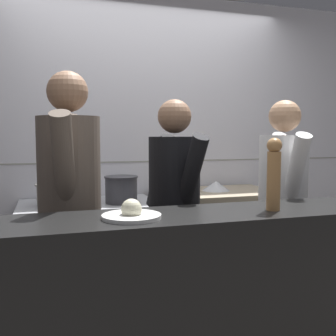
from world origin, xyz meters
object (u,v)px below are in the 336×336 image
at_px(oven_range, 89,259).
at_px(chef_line, 283,206).
at_px(plated_dish_main, 132,214).
at_px(sauce_pot, 121,189).
at_px(chef_sous, 174,212).
at_px(pepper_mill, 274,173).
at_px(mixing_bowl_steel, 216,186).
at_px(chef_head_cook, 70,207).
at_px(stock_pot, 60,194).

bearing_deg(oven_range, chef_line, -28.16).
bearing_deg(chef_line, plated_dish_main, -141.62).
bearing_deg(sauce_pot, chef_sous, -67.88).
distance_m(oven_range, chef_sous, 0.92).
bearing_deg(oven_range, pepper_mill, -58.22).
bearing_deg(pepper_mill, mixing_bowl_steel, 78.46).
distance_m(plated_dish_main, pepper_mill, 0.74).
xyz_separation_m(mixing_bowl_steel, chef_line, (0.19, -0.69, -0.06)).
bearing_deg(chef_head_cook, plated_dish_main, -57.46).
xyz_separation_m(plated_dish_main, pepper_mill, (0.72, -0.02, 0.17)).
bearing_deg(chef_head_cook, oven_range, 85.84).
xyz_separation_m(sauce_pot, chef_sous, (0.24, -0.58, -0.08)).
bearing_deg(plated_dish_main, chef_sous, 57.15).
relative_size(plated_dish_main, pepper_mill, 0.75).
bearing_deg(plated_dish_main, chef_head_cook, 113.00).
distance_m(chef_head_cook, chef_line, 1.42).
xyz_separation_m(plated_dish_main, chef_line, (1.18, 0.59, -0.13)).
xyz_separation_m(pepper_mill, chef_head_cook, (-0.96, 0.59, -0.23)).
distance_m(sauce_pot, chef_head_cook, 0.77).
bearing_deg(chef_sous, sauce_pot, 100.31).
bearing_deg(chef_line, pepper_mill, -115.18).
distance_m(pepper_mill, chef_sous, 0.78).
height_order(stock_pot, chef_head_cook, chef_head_cook).
bearing_deg(mixing_bowl_steel, stock_pot, -177.98).
height_order(stock_pot, mixing_bowl_steel, stock_pot).
xyz_separation_m(sauce_pot, chef_head_cook, (-0.41, -0.64, -0.01)).
height_order(oven_range, stock_pot, stock_pot).
bearing_deg(oven_range, plated_dish_main, -86.60).
bearing_deg(mixing_bowl_steel, plated_dish_main, -127.48).
relative_size(sauce_pot, pepper_mill, 0.71).
bearing_deg(oven_range, sauce_pot, -10.25).
bearing_deg(pepper_mill, chef_head_cook, 148.40).
xyz_separation_m(mixing_bowl_steel, plated_dish_main, (-0.98, -1.28, 0.07)).
height_order(mixing_bowl_steel, pepper_mill, pepper_mill).
bearing_deg(sauce_pot, mixing_bowl_steel, 4.67).
distance_m(sauce_pot, pepper_mill, 1.37).
xyz_separation_m(pepper_mill, chef_line, (0.46, 0.61, -0.30)).
height_order(stock_pot, sauce_pot, sauce_pot).
bearing_deg(chef_sous, chef_head_cook, 173.43).
relative_size(mixing_bowl_steel, chef_head_cook, 0.13).
height_order(oven_range, chef_line, chef_line).
distance_m(mixing_bowl_steel, chef_sous, 0.87).
relative_size(chef_head_cook, chef_line, 1.08).
xyz_separation_m(sauce_pot, pepper_mill, (0.55, -1.24, 0.22)).
bearing_deg(chef_head_cook, pepper_mill, -22.06).
xyz_separation_m(stock_pot, chef_sous, (0.69, -0.61, -0.06)).
bearing_deg(stock_pot, sauce_pot, -2.80).
distance_m(stock_pot, chef_sous, 0.92).
distance_m(plated_dish_main, chef_line, 1.32).
bearing_deg(oven_range, chef_sous, -52.49).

